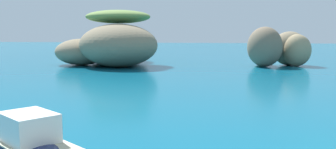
% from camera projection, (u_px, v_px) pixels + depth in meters
% --- Properties ---
extents(islet_large, '(22.62, 24.76, 9.64)m').
position_uv_depth(islet_large, '(112.00, 45.00, 63.66)').
color(islet_large, '#84755B').
rests_on(islet_large, ground).
extents(islet_small, '(12.47, 10.50, 6.66)m').
position_uv_depth(islet_small, '(279.00, 49.00, 61.16)').
color(islet_small, '#756651').
rests_on(islet_small, ground).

